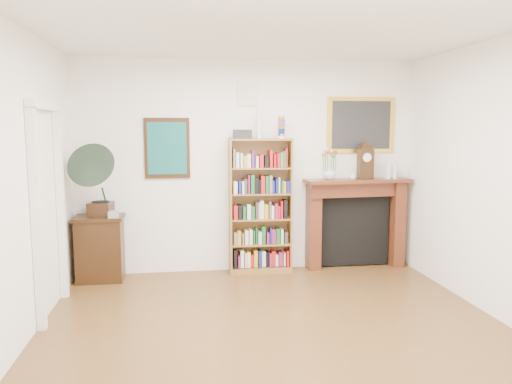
% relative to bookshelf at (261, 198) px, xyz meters
% --- Properties ---
extents(room, '(4.51, 5.01, 2.81)m').
position_rel_bookshelf_xyz_m(room, '(-0.15, -2.33, 0.41)').
color(room, brown).
rests_on(room, ground).
extents(door_casing, '(0.08, 1.02, 2.17)m').
position_rel_bookshelf_xyz_m(door_casing, '(-2.35, -1.13, 0.27)').
color(door_casing, white).
rests_on(door_casing, left_wall).
extents(teal_poster, '(0.58, 0.04, 0.78)m').
position_rel_bookshelf_xyz_m(teal_poster, '(-1.20, 0.15, 0.66)').
color(teal_poster, black).
rests_on(teal_poster, back_wall).
extents(small_picture, '(0.26, 0.04, 0.30)m').
position_rel_bookshelf_xyz_m(small_picture, '(-0.15, 0.15, 1.36)').
color(small_picture, white).
rests_on(small_picture, back_wall).
extents(gilt_painting, '(0.95, 0.04, 0.75)m').
position_rel_bookshelf_xyz_m(gilt_painting, '(1.40, 0.15, 0.96)').
color(gilt_painting, gold).
rests_on(gilt_painting, back_wall).
extents(bookshelf, '(0.83, 0.32, 2.04)m').
position_rel_bookshelf_xyz_m(bookshelf, '(0.00, 0.00, 0.00)').
color(bookshelf, brown).
rests_on(bookshelf, floor).
extents(side_cabinet, '(0.60, 0.44, 0.82)m').
position_rel_bookshelf_xyz_m(side_cabinet, '(-2.05, -0.07, -0.58)').
color(side_cabinet, black).
rests_on(side_cabinet, floor).
extents(fireplace, '(1.47, 0.45, 1.23)m').
position_rel_bookshelf_xyz_m(fireplace, '(1.32, 0.06, -0.26)').
color(fireplace, '#542613').
rests_on(fireplace, floor).
extents(gramophone, '(0.64, 0.76, 0.91)m').
position_rel_bookshelf_xyz_m(gramophone, '(-2.03, -0.20, 0.34)').
color(gramophone, black).
rests_on(gramophone, side_cabinet).
extents(cd_stack, '(0.12, 0.12, 0.08)m').
position_rel_bookshelf_xyz_m(cd_stack, '(-1.85, -0.21, -0.13)').
color(cd_stack, silver).
rests_on(cd_stack, side_cabinet).
extents(mantel_clock, '(0.21, 0.13, 0.47)m').
position_rel_bookshelf_xyz_m(mantel_clock, '(1.42, -0.01, 0.46)').
color(mantel_clock, black).
rests_on(mantel_clock, fireplace).
extents(flower_vase, '(0.21, 0.21, 0.17)m').
position_rel_bookshelf_xyz_m(flower_vase, '(0.93, 0.03, 0.32)').
color(flower_vase, silver).
rests_on(flower_vase, fireplace).
extents(teacup, '(0.10, 0.10, 0.06)m').
position_rel_bookshelf_xyz_m(teacup, '(1.24, -0.04, 0.27)').
color(teacup, silver).
rests_on(teacup, fireplace).
extents(bottle_left, '(0.07, 0.07, 0.24)m').
position_rel_bookshelf_xyz_m(bottle_left, '(1.75, -0.00, 0.36)').
color(bottle_left, silver).
rests_on(bottle_left, fireplace).
extents(bottle_right, '(0.06, 0.06, 0.20)m').
position_rel_bookshelf_xyz_m(bottle_right, '(1.84, -0.01, 0.34)').
color(bottle_right, silver).
rests_on(bottle_right, fireplace).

